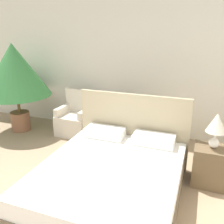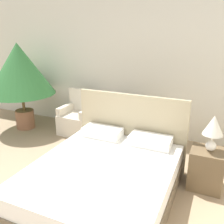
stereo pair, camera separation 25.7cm
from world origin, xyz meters
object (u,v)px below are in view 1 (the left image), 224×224
bed (112,177)px  table_lamp (216,125)px  potted_palm (14,71)px  armchair_near_window_right (117,127)px  armchair_near_window_left (75,121)px  nightstand (209,166)px

bed → table_lamp: (1.18, 0.71, 0.60)m
potted_palm → armchair_near_window_right: bearing=5.9°
armchair_near_window_left → nightstand: armchair_near_window_left is taller
potted_palm → nightstand: bearing=-10.3°
armchair_near_window_right → nightstand: size_ratio=1.60×
bed → table_lamp: bearing=31.2°
bed → armchair_near_window_left: 2.13m
armchair_near_window_left → potted_palm: size_ratio=0.49×
table_lamp → armchair_near_window_left: bearing=160.9°
potted_palm → nightstand: 3.93m
armchair_near_window_left → table_lamp: bearing=-17.2°
armchair_near_window_left → armchair_near_window_right: (0.91, -0.00, 0.00)m
nightstand → table_lamp: size_ratio=1.14×
bed → potted_palm: (-2.58, 1.38, 0.98)m
bed → armchair_near_window_left: (-1.40, 1.60, 0.01)m
armchair_near_window_right → table_lamp: table_lamp is taller
potted_palm → table_lamp: size_ratio=3.73×
armchair_near_window_right → bed: bearing=-65.9°
armchair_near_window_left → potted_palm: 1.55m
bed → armchair_near_window_right: size_ratio=2.31×
potted_palm → nightstand: size_ratio=3.27×
armchair_near_window_left → potted_palm: potted_palm is taller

